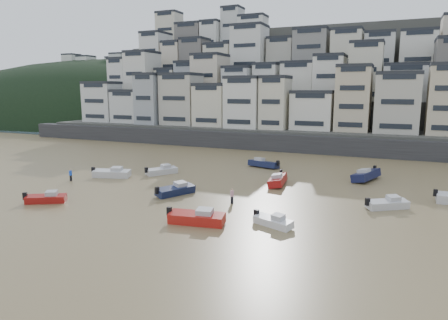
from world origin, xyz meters
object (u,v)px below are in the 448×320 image
at_px(boat_a, 197,216).
at_px(boat_i, 366,174).
at_px(boat_d, 387,203).
at_px(boat_b, 273,220).
at_px(boat_k, 112,172).
at_px(boat_j, 46,197).
at_px(boat_c, 175,189).
at_px(boat_h, 264,163).
at_px(boat_e, 278,179).
at_px(boat_f, 162,170).
at_px(person_blue, 71,175).
at_px(person_pink, 232,196).

bearing_deg(boat_a, boat_i, 53.66).
bearing_deg(boat_d, boat_b, -167.58).
bearing_deg(boat_k, boat_j, -99.25).
bearing_deg(boat_i, boat_c, -31.88).
height_order(boat_b, boat_j, boat_j).
bearing_deg(boat_b, boat_h, 131.44).
bearing_deg(boat_k, boat_e, -3.97).
bearing_deg(boat_a, boat_j, 171.94).
relative_size(boat_h, boat_i, 0.86).
bearing_deg(boat_f, boat_h, -15.24).
distance_m(boat_e, boat_f, 17.97).
distance_m(boat_d, person_blue, 41.19).
relative_size(boat_a, boat_i, 0.88).
distance_m(boat_b, person_blue, 32.09).
relative_size(boat_c, boat_i, 0.82).
bearing_deg(boat_h, person_pink, 113.60).
bearing_deg(boat_f, boat_i, -41.84).
height_order(boat_d, boat_k, boat_k).
bearing_deg(boat_a, boat_d, 28.14).
bearing_deg(boat_f, person_pink, -90.60).
xyz_separation_m(boat_f, boat_j, (-3.73, -18.37, -0.06)).
bearing_deg(boat_h, boat_a, 110.49).
distance_m(boat_f, boat_k, 7.30).
height_order(boat_f, boat_h, boat_h).
relative_size(boat_a, boat_e, 0.97).
bearing_deg(person_pink, boat_f, 146.88).
bearing_deg(boat_i, boat_b, 2.42).
relative_size(boat_j, person_blue, 2.73).
distance_m(boat_j, person_pink, 21.07).
xyz_separation_m(boat_c, boat_f, (-7.98, 9.55, -0.03)).
bearing_deg(boat_e, boat_k, -84.13).
distance_m(boat_f, boat_h, 16.83).
bearing_deg(boat_d, boat_k, 144.60).
bearing_deg(boat_b, boat_e, 126.21).
bearing_deg(boat_f, boat_k, 163.67).
xyz_separation_m(boat_b, person_pink, (-6.42, 5.49, 0.28)).
bearing_deg(boat_d, boat_e, 122.44).
height_order(boat_c, boat_k, boat_k).
height_order(boat_b, boat_h, boat_h).
distance_m(boat_c, boat_k, 14.28).
relative_size(boat_b, person_pink, 2.49).
bearing_deg(boat_e, person_blue, -77.68).
height_order(boat_d, boat_i, boat_i).
bearing_deg(boat_k, boat_f, 24.49).
height_order(boat_b, boat_k, boat_k).
xyz_separation_m(boat_c, boat_i, (20.68, 17.57, 0.16)).
height_order(boat_d, person_pink, person_pink).
bearing_deg(boat_i, boat_d, 30.92).
distance_m(boat_i, boat_k, 36.48).
xyz_separation_m(boat_f, person_blue, (-9.24, -8.96, 0.16)).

